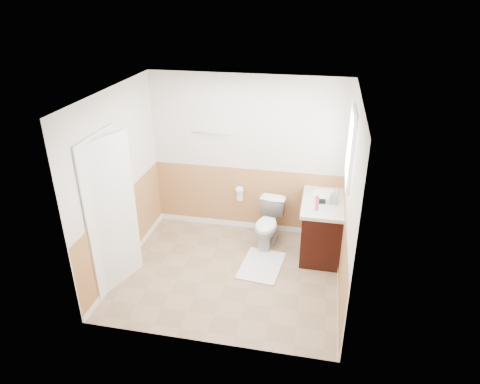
% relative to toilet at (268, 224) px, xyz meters
% --- Properties ---
extents(floor, '(3.00, 3.00, 0.00)m').
position_rel_toilet_xyz_m(floor, '(-0.41, -0.86, -0.35)').
color(floor, '#8C7051').
rests_on(floor, ground).
extents(ceiling, '(3.00, 3.00, 0.00)m').
position_rel_toilet_xyz_m(ceiling, '(-0.41, -0.86, 2.15)').
color(ceiling, white).
rests_on(ceiling, floor).
extents(wall_back, '(3.00, 0.00, 3.00)m').
position_rel_toilet_xyz_m(wall_back, '(-0.41, 0.44, 0.90)').
color(wall_back, silver).
rests_on(wall_back, floor).
extents(wall_front, '(3.00, 0.00, 3.00)m').
position_rel_toilet_xyz_m(wall_front, '(-0.41, -2.16, 0.90)').
color(wall_front, silver).
rests_on(wall_front, floor).
extents(wall_left, '(0.00, 3.00, 3.00)m').
position_rel_toilet_xyz_m(wall_left, '(-1.91, -0.86, 0.90)').
color(wall_left, silver).
rests_on(wall_left, floor).
extents(wall_right, '(0.00, 3.00, 3.00)m').
position_rel_toilet_xyz_m(wall_right, '(1.09, -0.86, 0.90)').
color(wall_right, silver).
rests_on(wall_right, floor).
extents(wainscot_back, '(3.00, 0.00, 3.00)m').
position_rel_toilet_xyz_m(wainscot_back, '(-0.41, 0.43, 0.15)').
color(wainscot_back, tan).
rests_on(wainscot_back, floor).
extents(wainscot_front, '(3.00, 0.00, 3.00)m').
position_rel_toilet_xyz_m(wainscot_front, '(-0.41, -2.14, 0.15)').
color(wainscot_front, tan).
rests_on(wainscot_front, floor).
extents(wainscot_left, '(0.00, 2.60, 2.60)m').
position_rel_toilet_xyz_m(wainscot_left, '(-1.90, -0.86, 0.15)').
color(wainscot_left, tan).
rests_on(wainscot_left, floor).
extents(wainscot_right, '(0.00, 2.60, 2.60)m').
position_rel_toilet_xyz_m(wainscot_right, '(1.08, -0.86, 0.15)').
color(wainscot_right, tan).
rests_on(wainscot_right, floor).
extents(toilet, '(0.46, 0.72, 0.70)m').
position_rel_toilet_xyz_m(toilet, '(0.00, 0.00, 0.00)').
color(toilet, white).
rests_on(toilet, floor).
extents(bath_mat, '(0.63, 0.85, 0.02)m').
position_rel_toilet_xyz_m(bath_mat, '(0.00, -0.60, -0.34)').
color(bath_mat, white).
rests_on(bath_mat, floor).
extents(vanity_cabinet, '(0.55, 1.10, 0.80)m').
position_rel_toilet_xyz_m(vanity_cabinet, '(0.80, -0.00, 0.05)').
color(vanity_cabinet, black).
rests_on(vanity_cabinet, floor).
extents(vanity_knob_left, '(0.03, 0.03, 0.03)m').
position_rel_toilet_xyz_m(vanity_knob_left, '(0.50, -0.10, 0.20)').
color(vanity_knob_left, silver).
rests_on(vanity_knob_left, vanity_cabinet).
extents(vanity_knob_right, '(0.03, 0.03, 0.03)m').
position_rel_toilet_xyz_m(vanity_knob_right, '(0.50, 0.10, 0.20)').
color(vanity_knob_right, silver).
rests_on(vanity_knob_right, vanity_cabinet).
extents(countertop, '(0.60, 1.15, 0.05)m').
position_rel_toilet_xyz_m(countertop, '(0.79, -0.00, 0.48)').
color(countertop, beige).
rests_on(countertop, vanity_cabinet).
extents(sink_basin, '(0.36, 0.36, 0.02)m').
position_rel_toilet_xyz_m(sink_basin, '(0.80, 0.15, 0.51)').
color(sink_basin, white).
rests_on(sink_basin, countertop).
extents(faucet, '(0.02, 0.02, 0.14)m').
position_rel_toilet_xyz_m(faucet, '(0.98, 0.15, 0.57)').
color(faucet, silver).
rests_on(faucet, countertop).
extents(lotion_bottle, '(0.05, 0.05, 0.22)m').
position_rel_toilet_xyz_m(lotion_bottle, '(0.70, -0.35, 0.61)').
color(lotion_bottle, '#E43B89').
rests_on(lotion_bottle, countertop).
extents(soap_dispenser, '(0.11, 0.11, 0.21)m').
position_rel_toilet_xyz_m(soap_dispenser, '(0.92, -0.09, 0.61)').
color(soap_dispenser, gray).
rests_on(soap_dispenser, countertop).
extents(hair_dryer_body, '(0.14, 0.07, 0.07)m').
position_rel_toilet_xyz_m(hair_dryer_body, '(0.75, -0.13, 0.54)').
color(hair_dryer_body, black).
rests_on(hair_dryer_body, countertop).
extents(hair_dryer_handle, '(0.03, 0.03, 0.07)m').
position_rel_toilet_xyz_m(hair_dryer_handle, '(0.72, -0.13, 0.51)').
color(hair_dryer_handle, black).
rests_on(hair_dryer_handle, countertop).
extents(mirror_panel, '(0.02, 0.35, 0.90)m').
position_rel_toilet_xyz_m(mirror_panel, '(1.06, 0.24, 1.20)').
color(mirror_panel, silver).
rests_on(mirror_panel, wall_right).
extents(window_frame, '(0.04, 0.80, 1.00)m').
position_rel_toilet_xyz_m(window_frame, '(1.06, -0.27, 1.40)').
color(window_frame, white).
rests_on(window_frame, wall_right).
extents(window_glass, '(0.01, 0.70, 0.90)m').
position_rel_toilet_xyz_m(window_glass, '(1.07, -0.27, 1.40)').
color(window_glass, white).
rests_on(window_glass, wall_right).
extents(door, '(0.29, 0.78, 2.04)m').
position_rel_toilet_xyz_m(door, '(-1.81, -1.31, 0.67)').
color(door, white).
rests_on(door, wall_left).
extents(door_frame, '(0.02, 0.92, 2.10)m').
position_rel_toilet_xyz_m(door_frame, '(-1.89, -1.31, 0.68)').
color(door_frame, white).
rests_on(door_frame, wall_left).
extents(door_knob, '(0.06, 0.06, 0.06)m').
position_rel_toilet_xyz_m(door_knob, '(-1.75, -0.98, 0.60)').
color(door_knob, silver).
rests_on(door_knob, door).
extents(towel_bar, '(0.62, 0.02, 0.02)m').
position_rel_toilet_xyz_m(towel_bar, '(-0.96, 0.39, 1.25)').
color(towel_bar, silver).
rests_on(towel_bar, wall_back).
extents(tp_holder_bar, '(0.14, 0.02, 0.02)m').
position_rel_toilet_xyz_m(tp_holder_bar, '(-0.51, 0.37, 0.35)').
color(tp_holder_bar, silver).
rests_on(tp_holder_bar, wall_back).
extents(tp_roll, '(0.10, 0.11, 0.11)m').
position_rel_toilet_xyz_m(tp_roll, '(-0.51, 0.37, 0.35)').
color(tp_roll, white).
rests_on(tp_roll, tp_holder_bar).
extents(tp_sheet, '(0.10, 0.01, 0.16)m').
position_rel_toilet_xyz_m(tp_sheet, '(-0.51, 0.37, 0.24)').
color(tp_sheet, white).
rests_on(tp_sheet, tp_roll).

